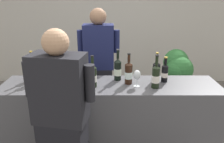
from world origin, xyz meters
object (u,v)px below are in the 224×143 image
(wine_bottle_8, at_px, (156,72))
(wine_glass, at_px, (137,76))
(wine_bottle_3, at_px, (53,71))
(wine_bottle_9, at_px, (44,71))
(wine_bottle_5, at_px, (129,73))
(person_server, at_px, (99,74))
(wine_bottle_7, at_px, (156,76))
(person_guest, at_px, (63,130))
(wine_bottle_1, at_px, (165,73))
(wine_bottle_4, at_px, (118,69))
(wine_bottle_2, at_px, (33,70))
(ice_bucket, at_px, (72,72))
(wine_bottle_0, at_px, (34,73))
(wine_bottle_6, at_px, (93,76))
(potted_shrub, at_px, (176,74))

(wine_bottle_8, distance_m, wine_glass, 0.26)
(wine_bottle_3, xyz_separation_m, wine_bottle_9, (-0.11, 0.03, -0.02))
(wine_bottle_5, height_order, wine_bottle_8, wine_bottle_5)
(wine_glass, height_order, person_server, person_server)
(wine_bottle_7, height_order, person_server, person_server)
(wine_bottle_3, relative_size, wine_glass, 1.74)
(wine_bottle_9, distance_m, person_guest, 0.90)
(wine_bottle_1, bearing_deg, wine_bottle_9, 177.93)
(wine_bottle_8, bearing_deg, wine_bottle_4, 171.45)
(wine_bottle_5, bearing_deg, wine_glass, -43.84)
(wine_bottle_2, relative_size, wine_bottle_4, 0.93)
(wine_bottle_3, distance_m, ice_bucket, 0.23)
(wine_bottle_0, bearing_deg, wine_bottle_4, 6.23)
(ice_bucket, relative_size, person_server, 0.14)
(wine_bottle_1, relative_size, wine_glass, 1.58)
(wine_bottle_3, xyz_separation_m, person_server, (0.49, 0.54, -0.23))
(ice_bucket, xyz_separation_m, person_server, (0.27, 0.58, -0.23))
(wine_bottle_3, distance_m, wine_bottle_7, 1.15)
(wine_bottle_9, bearing_deg, wine_bottle_6, -18.96)
(wine_bottle_5, relative_size, person_server, 0.20)
(wine_bottle_2, distance_m, wine_bottle_9, 0.13)
(wine_bottle_7, height_order, wine_glass, wine_bottle_7)
(wine_bottle_2, xyz_separation_m, ice_bucket, (0.46, -0.09, 0.01))
(wine_bottle_6, bearing_deg, wine_bottle_8, 11.31)
(wine_bottle_8, bearing_deg, wine_glass, -150.40)
(wine_bottle_8, bearing_deg, wine_bottle_3, 178.50)
(wine_bottle_7, xyz_separation_m, person_server, (-0.64, 0.74, -0.23))
(wine_bottle_7, bearing_deg, wine_bottle_8, 78.15)
(wine_bottle_4, height_order, person_guest, person_guest)
(wine_bottle_6, distance_m, wine_bottle_8, 0.71)
(wine_bottle_8, distance_m, person_server, 0.91)
(wine_bottle_1, height_order, wine_bottle_3, wine_bottle_3)
(wine_bottle_7, xyz_separation_m, wine_bottle_9, (-1.24, 0.22, -0.02))
(person_guest, height_order, potted_shrub, person_guest)
(wine_bottle_7, bearing_deg, wine_bottle_4, 150.11)
(wine_bottle_0, xyz_separation_m, wine_bottle_9, (0.09, 0.10, -0.01))
(wine_glass, xyz_separation_m, ice_bucket, (-0.71, 0.12, 0.00))
(person_server, bearing_deg, wine_bottle_3, -132.11)
(wine_bottle_2, xyz_separation_m, wine_glass, (1.18, -0.21, 0.01))
(ice_bucket, bearing_deg, wine_glass, -9.52)
(wine_bottle_3, relative_size, person_server, 0.18)
(wine_bottle_1, bearing_deg, person_server, 143.81)
(wine_bottle_0, distance_m, wine_bottle_3, 0.21)
(wine_bottle_1, distance_m, potted_shrub, 0.99)
(wine_bottle_0, xyz_separation_m, potted_shrub, (1.84, 0.90, -0.33))
(wine_bottle_9, bearing_deg, potted_shrub, 24.62)
(wine_bottle_3, bearing_deg, wine_bottle_5, -5.31)
(wine_bottle_4, bearing_deg, wine_glass, -43.96)
(wine_bottle_9, bearing_deg, wine_bottle_4, 0.39)
(wine_bottle_0, height_order, wine_bottle_4, wine_bottle_4)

